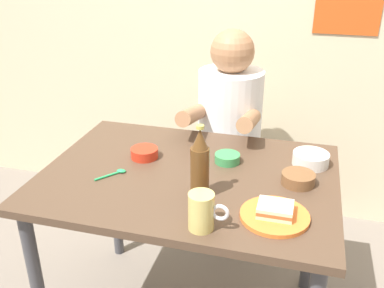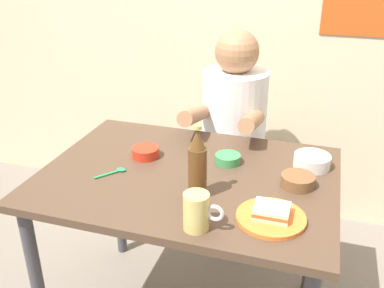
% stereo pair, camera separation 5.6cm
% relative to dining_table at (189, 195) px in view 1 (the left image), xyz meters
% --- Properties ---
extents(dining_table, '(1.10, 0.80, 0.74)m').
position_rel_dining_table_xyz_m(dining_table, '(0.00, 0.00, 0.00)').
color(dining_table, '#4C3828').
rests_on(dining_table, ground).
extents(stool, '(0.34, 0.34, 0.45)m').
position_rel_dining_table_xyz_m(stool, '(0.04, 0.63, -0.30)').
color(stool, '#4C4C51').
rests_on(stool, ground).
extents(person_seated, '(0.33, 0.56, 0.72)m').
position_rel_dining_table_xyz_m(person_seated, '(0.04, 0.62, 0.12)').
color(person_seated, white).
rests_on(person_seated, stool).
extents(plate_orange, '(0.22, 0.22, 0.01)m').
position_rel_dining_table_xyz_m(plate_orange, '(0.34, -0.21, 0.10)').
color(plate_orange, orange).
rests_on(plate_orange, dining_table).
extents(sandwich, '(0.11, 0.09, 0.04)m').
position_rel_dining_table_xyz_m(sandwich, '(0.34, -0.21, 0.13)').
color(sandwich, beige).
rests_on(sandwich, plate_orange).
extents(beer_mug, '(0.13, 0.08, 0.12)m').
position_rel_dining_table_xyz_m(beer_mug, '(0.13, -0.32, 0.15)').
color(beer_mug, '#D1BC66').
rests_on(beer_mug, dining_table).
extents(beer_bottle, '(0.06, 0.06, 0.26)m').
position_rel_dining_table_xyz_m(beer_bottle, '(0.08, -0.14, 0.21)').
color(beer_bottle, '#593819').
rests_on(beer_bottle, dining_table).
extents(sauce_bowl_chili, '(0.11, 0.11, 0.04)m').
position_rel_dining_table_xyz_m(sauce_bowl_chili, '(-0.21, 0.08, 0.12)').
color(sauce_bowl_chili, red).
rests_on(sauce_bowl_chili, dining_table).
extents(dip_bowl_green, '(0.10, 0.10, 0.03)m').
position_rel_dining_table_xyz_m(dip_bowl_green, '(0.12, 0.13, 0.11)').
color(dip_bowl_green, '#388C4C').
rests_on(dip_bowl_green, dining_table).
extents(condiment_bowl_brown, '(0.12, 0.12, 0.04)m').
position_rel_dining_table_xyz_m(condiment_bowl_brown, '(0.40, 0.03, 0.12)').
color(condiment_bowl_brown, brown).
rests_on(condiment_bowl_brown, dining_table).
extents(rice_bowl_white, '(0.14, 0.14, 0.05)m').
position_rel_dining_table_xyz_m(rice_bowl_white, '(0.44, 0.19, 0.12)').
color(rice_bowl_white, silver).
rests_on(rice_bowl_white, dining_table).
extents(spoon, '(0.09, 0.10, 0.01)m').
position_rel_dining_table_xyz_m(spoon, '(-0.26, -0.08, 0.10)').
color(spoon, '#26A559').
rests_on(spoon, dining_table).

